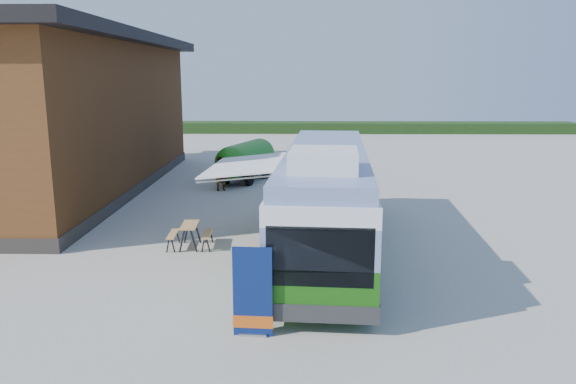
{
  "coord_description": "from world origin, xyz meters",
  "views": [
    {
      "loc": [
        1.07,
        -16.85,
        5.57
      ],
      "look_at": [
        0.72,
        2.99,
        1.4
      ],
      "focal_mm": 35.0,
      "sensor_mm": 36.0,
      "label": 1
    }
  ],
  "objects_px": {
    "banner": "(253,300)",
    "person_b": "(285,208)",
    "picnic_table": "(190,230)",
    "slurry_tanker": "(246,159)",
    "bus": "(326,196)",
    "person_a": "(221,174)"
  },
  "relations": [
    {
      "from": "banner",
      "to": "person_b",
      "type": "relative_size",
      "value": 1.03
    },
    {
      "from": "picnic_table",
      "to": "person_b",
      "type": "bearing_deg",
      "value": 22.75
    },
    {
      "from": "slurry_tanker",
      "to": "picnic_table",
      "type": "bearing_deg",
      "value": -75.13
    },
    {
      "from": "picnic_table",
      "to": "banner",
      "type": "bearing_deg",
      "value": -70.91
    },
    {
      "from": "bus",
      "to": "person_a",
      "type": "height_order",
      "value": "bus"
    },
    {
      "from": "picnic_table",
      "to": "slurry_tanker",
      "type": "distance_m",
      "value": 11.78
    },
    {
      "from": "bus",
      "to": "picnic_table",
      "type": "xyz_separation_m",
      "value": [
        -4.41,
        0.26,
        -1.22
      ]
    },
    {
      "from": "picnic_table",
      "to": "person_b",
      "type": "distance_m",
      "value": 3.42
    },
    {
      "from": "bus",
      "to": "slurry_tanker",
      "type": "distance_m",
      "value": 12.55
    },
    {
      "from": "picnic_table",
      "to": "person_a",
      "type": "distance_m",
      "value": 9.19
    },
    {
      "from": "banner",
      "to": "picnic_table",
      "type": "height_order",
      "value": "banner"
    },
    {
      "from": "bus",
      "to": "banner",
      "type": "distance_m",
      "value": 6.41
    },
    {
      "from": "banner",
      "to": "slurry_tanker",
      "type": "height_order",
      "value": "slurry_tanker"
    },
    {
      "from": "picnic_table",
      "to": "slurry_tanker",
      "type": "xyz_separation_m",
      "value": [
        0.79,
        11.74,
        0.61
      ]
    },
    {
      "from": "bus",
      "to": "picnic_table",
      "type": "relative_size",
      "value": 8.69
    },
    {
      "from": "bus",
      "to": "slurry_tanker",
      "type": "bearing_deg",
      "value": 110.81
    },
    {
      "from": "bus",
      "to": "picnic_table",
      "type": "bearing_deg",
      "value": -179.38
    },
    {
      "from": "banner",
      "to": "slurry_tanker",
      "type": "bearing_deg",
      "value": 99.6
    },
    {
      "from": "person_b",
      "to": "slurry_tanker",
      "type": "xyz_separation_m",
      "value": [
        -2.27,
        10.26,
        0.22
      ]
    },
    {
      "from": "slurry_tanker",
      "to": "person_a",
      "type": "bearing_deg",
      "value": -92.67
    },
    {
      "from": "banner",
      "to": "bus",
      "type": "bearing_deg",
      "value": 76.98
    },
    {
      "from": "person_a",
      "to": "slurry_tanker",
      "type": "xyz_separation_m",
      "value": [
        1.0,
        2.55,
        0.36
      ]
    }
  ]
}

